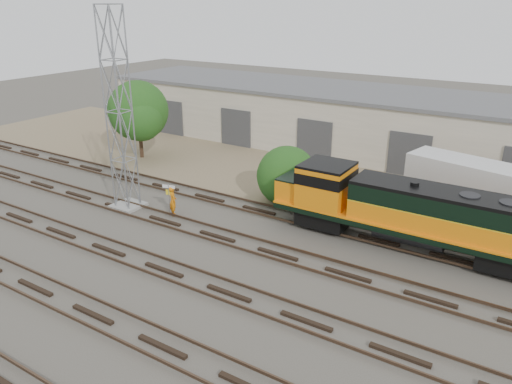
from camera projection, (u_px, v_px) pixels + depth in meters
The scene contains 10 objects.
ground at pixel (263, 267), 25.43m from camera, with size 140.00×140.00×0.00m, color #47423A.
dirt_strip at pixel (368, 182), 37.24m from camera, with size 80.00×16.00×0.02m, color #726047.
tracks at pixel (229, 293), 23.04m from camera, with size 80.00×20.40×0.28m.
warehouse at pixel (405, 126), 42.55m from camera, with size 58.40×10.40×5.30m.
locomotive at pixel (406, 211), 26.71m from camera, with size 15.56×2.73×3.74m.
signal_tower at pixel (119, 115), 30.63m from camera, with size 1.85×1.85×12.52m.
sign_post at pixel (169, 194), 31.05m from camera, with size 0.83×0.25×2.06m.
worker at pixel (173, 201), 31.26m from camera, with size 0.70×0.46×1.91m, color orange.
tree_west at pixel (139, 113), 41.46m from camera, with size 5.29×5.04×6.59m.
tree_mid at pixel (288, 179), 33.00m from camera, with size 4.24×4.04×4.04m.
Camera 1 is at (11.67, -19.05, 12.75)m, focal length 35.00 mm.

